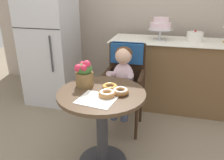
{
  "coord_description": "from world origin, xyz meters",
  "views": [
    {
      "loc": [
        0.49,
        -1.56,
        1.48
      ],
      "look_at": [
        0.05,
        0.15,
        0.77
      ],
      "focal_mm": 35.63,
      "sensor_mm": 36.0,
      "label": 1
    }
  ],
  "objects_px": {
    "cafe_table": "(102,115)",
    "donut_mid": "(107,93)",
    "donut_front": "(110,86)",
    "flower_vase": "(84,73)",
    "refrigerator": "(50,41)",
    "donut_side": "(120,91)",
    "round_layer_cake": "(195,37)",
    "wicker_chair": "(125,73)",
    "seated_child": "(123,75)",
    "tiered_cake_stand": "(161,25)"
  },
  "relations": [
    {
      "from": "cafe_table",
      "to": "refrigerator",
      "type": "distance_m",
      "value": 1.56
    },
    {
      "from": "donut_side",
      "to": "refrigerator",
      "type": "relative_size",
      "value": 0.08
    },
    {
      "from": "donut_side",
      "to": "tiered_cake_stand",
      "type": "distance_m",
      "value": 1.37
    },
    {
      "from": "seated_child",
      "to": "round_layer_cake",
      "type": "distance_m",
      "value": 1.11
    },
    {
      "from": "donut_mid",
      "to": "tiered_cake_stand",
      "type": "height_order",
      "value": "tiered_cake_stand"
    },
    {
      "from": "donut_side",
      "to": "seated_child",
      "type": "bearing_deg",
      "value": 99.87
    },
    {
      "from": "donut_front",
      "to": "donut_mid",
      "type": "xyz_separation_m",
      "value": [
        0.02,
        -0.15,
        0.01
      ]
    },
    {
      "from": "refrigerator",
      "to": "wicker_chair",
      "type": "bearing_deg",
      "value": -19.95
    },
    {
      "from": "donut_front",
      "to": "round_layer_cake",
      "type": "relative_size",
      "value": 0.67
    },
    {
      "from": "cafe_table",
      "to": "donut_side",
      "type": "height_order",
      "value": "donut_side"
    },
    {
      "from": "cafe_table",
      "to": "wicker_chair",
      "type": "distance_m",
      "value": 0.71
    },
    {
      "from": "donut_front",
      "to": "round_layer_cake",
      "type": "distance_m",
      "value": 1.47
    },
    {
      "from": "round_layer_cake",
      "to": "refrigerator",
      "type": "xyz_separation_m",
      "value": [
        -1.85,
        -0.22,
        -0.11
      ]
    },
    {
      "from": "refrigerator",
      "to": "cafe_table",
      "type": "bearing_deg",
      "value": -46.33
    },
    {
      "from": "cafe_table",
      "to": "donut_front",
      "type": "bearing_deg",
      "value": 57.93
    },
    {
      "from": "wicker_chair",
      "to": "round_layer_cake",
      "type": "bearing_deg",
      "value": 34.17
    },
    {
      "from": "wicker_chair",
      "to": "seated_child",
      "type": "height_order",
      "value": "seated_child"
    },
    {
      "from": "cafe_table",
      "to": "wicker_chair",
      "type": "height_order",
      "value": "wicker_chair"
    },
    {
      "from": "donut_side",
      "to": "refrigerator",
      "type": "distance_m",
      "value": 1.64
    },
    {
      "from": "flower_vase",
      "to": "refrigerator",
      "type": "distance_m",
      "value": 1.34
    },
    {
      "from": "wicker_chair",
      "to": "tiered_cake_stand",
      "type": "height_order",
      "value": "tiered_cake_stand"
    },
    {
      "from": "donut_mid",
      "to": "round_layer_cake",
      "type": "relative_size",
      "value": 0.7
    },
    {
      "from": "donut_side",
      "to": "wicker_chair",
      "type": "bearing_deg",
      "value": 97.7
    },
    {
      "from": "cafe_table",
      "to": "donut_front",
      "type": "relative_size",
      "value": 5.55
    },
    {
      "from": "flower_vase",
      "to": "refrigerator",
      "type": "height_order",
      "value": "refrigerator"
    },
    {
      "from": "donut_mid",
      "to": "tiered_cake_stand",
      "type": "relative_size",
      "value": 0.45
    },
    {
      "from": "donut_mid",
      "to": "flower_vase",
      "type": "height_order",
      "value": "flower_vase"
    },
    {
      "from": "donut_mid",
      "to": "donut_side",
      "type": "distance_m",
      "value": 0.11
    },
    {
      "from": "seated_child",
      "to": "donut_front",
      "type": "xyz_separation_m",
      "value": [
        -0.01,
        -0.46,
        0.06
      ]
    },
    {
      "from": "donut_side",
      "to": "refrigerator",
      "type": "bearing_deg",
      "value": 137.55
    },
    {
      "from": "flower_vase",
      "to": "refrigerator",
      "type": "relative_size",
      "value": 0.13
    },
    {
      "from": "round_layer_cake",
      "to": "flower_vase",
      "type": "bearing_deg",
      "value": -128.27
    },
    {
      "from": "donut_front",
      "to": "donut_side",
      "type": "distance_m",
      "value": 0.14
    },
    {
      "from": "flower_vase",
      "to": "round_layer_cake",
      "type": "bearing_deg",
      "value": 51.73
    },
    {
      "from": "donut_mid",
      "to": "refrigerator",
      "type": "xyz_separation_m",
      "value": [
        -1.12,
        1.17,
        0.1
      ]
    },
    {
      "from": "donut_mid",
      "to": "wicker_chair",
      "type": "bearing_deg",
      "value": 90.24
    },
    {
      "from": "wicker_chair",
      "to": "cafe_table",
      "type": "bearing_deg",
      "value": -101.42
    },
    {
      "from": "tiered_cake_stand",
      "to": "seated_child",
      "type": "bearing_deg",
      "value": -112.49
    },
    {
      "from": "cafe_table",
      "to": "donut_mid",
      "type": "relative_size",
      "value": 5.34
    },
    {
      "from": "wicker_chair",
      "to": "flower_vase",
      "type": "bearing_deg",
      "value": -117.79
    },
    {
      "from": "cafe_table",
      "to": "donut_mid",
      "type": "distance_m",
      "value": 0.26
    },
    {
      "from": "cafe_table",
      "to": "refrigerator",
      "type": "xyz_separation_m",
      "value": [
        -1.05,
        1.1,
        0.34
      ]
    },
    {
      "from": "wicker_chair",
      "to": "round_layer_cake",
      "type": "xyz_separation_m",
      "value": [
        0.73,
        0.63,
        0.32
      ]
    },
    {
      "from": "wicker_chair",
      "to": "refrigerator",
      "type": "xyz_separation_m",
      "value": [
        -1.11,
        0.4,
        0.21
      ]
    },
    {
      "from": "seated_child",
      "to": "tiered_cake_stand",
      "type": "height_order",
      "value": "tiered_cake_stand"
    },
    {
      "from": "flower_vase",
      "to": "refrigerator",
      "type": "xyz_separation_m",
      "value": [
        -0.87,
        1.01,
        0.02
      ]
    },
    {
      "from": "donut_front",
      "to": "refrigerator",
      "type": "distance_m",
      "value": 1.5
    },
    {
      "from": "donut_front",
      "to": "flower_vase",
      "type": "height_order",
      "value": "flower_vase"
    },
    {
      "from": "donut_mid",
      "to": "round_layer_cake",
      "type": "distance_m",
      "value": 1.58
    },
    {
      "from": "donut_mid",
      "to": "donut_side",
      "type": "xyz_separation_m",
      "value": [
        0.09,
        0.06,
        -0.0
      ]
    }
  ]
}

